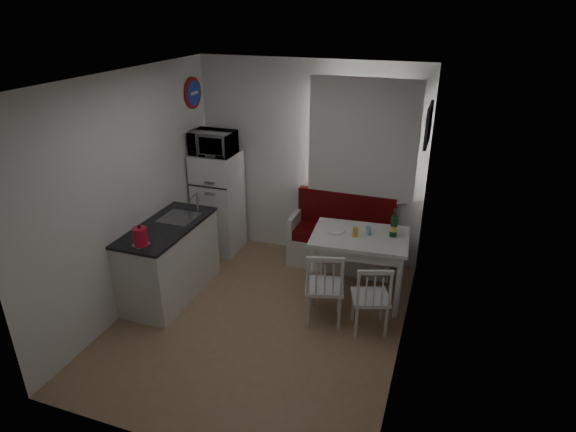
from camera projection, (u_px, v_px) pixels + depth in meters
name	position (u px, v px, depth m)	size (l,w,h in m)	color
floor	(261.00, 320.00, 5.31)	(3.00, 3.50, 0.02)	#997351
ceiling	(254.00, 78.00, 4.25)	(3.00, 3.50, 0.02)	white
wall_back	(309.00, 162.00, 6.29)	(3.00, 0.02, 2.60)	white
wall_front	(158.00, 309.00, 3.27)	(3.00, 0.02, 2.60)	white
wall_left	(130.00, 194.00, 5.23)	(0.02, 3.50, 2.60)	white
wall_right	(411.00, 234.00, 4.33)	(0.02, 3.50, 2.60)	white
window	(363.00, 143.00, 5.92)	(1.22, 0.06, 1.47)	silver
curtain	(362.00, 140.00, 5.84)	(1.35, 0.02, 1.50)	white
kitchen_counter	(170.00, 260.00, 5.62)	(0.62, 1.32, 1.16)	silver
wall_sign	(193.00, 93.00, 6.13)	(0.40, 0.40, 0.03)	#1B3BA7
picture_frame	(428.00, 125.00, 4.98)	(0.04, 0.52, 0.42)	black
bench	(342.00, 242.00, 6.32)	(1.35, 0.52, 0.97)	silver
dining_table	(360.00, 242.00, 5.46)	(1.13, 0.84, 0.81)	silver
chair_left	(322.00, 281.00, 5.04)	(0.49, 0.48, 0.47)	silver
chair_right	(370.00, 293.00, 4.91)	(0.48, 0.47, 0.43)	silver
fridge	(219.00, 202.00, 6.59)	(0.56, 0.56, 1.40)	white
microwave	(213.00, 143.00, 6.20)	(0.55, 0.38, 0.31)	white
kettle	(140.00, 237.00, 4.92)	(0.18, 0.18, 0.24)	red
wine_bottle	(394.00, 223.00, 5.33)	(0.08, 0.08, 0.34)	#133C21
drinking_glass_orange	(355.00, 232.00, 5.37)	(0.06, 0.06, 0.10)	gold
drinking_glass_blue	(368.00, 231.00, 5.42)	(0.06, 0.06, 0.10)	#81ADDC
plate	(335.00, 230.00, 5.52)	(0.23, 0.23, 0.02)	white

